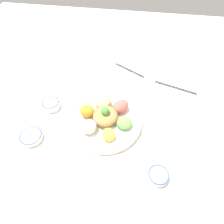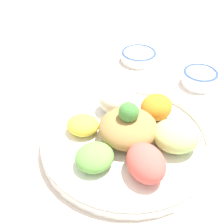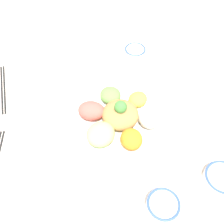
{
  "view_description": "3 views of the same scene",
  "coord_description": "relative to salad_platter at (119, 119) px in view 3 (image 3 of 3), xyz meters",
  "views": [
    {
      "loc": [
        0.5,
        0.07,
        0.78
      ],
      "look_at": [
        -0.05,
        -0.01,
        0.04
      ],
      "focal_mm": 30.0,
      "sensor_mm": 36.0,
      "label": 1
    },
    {
      "loc": [
        -0.22,
        0.38,
        0.48
      ],
      "look_at": [
        0.02,
        -0.03,
        0.08
      ],
      "focal_mm": 50.0,
      "sensor_mm": 36.0,
      "label": 2
    },
    {
      "loc": [
        -0.3,
        -0.45,
        0.75
      ],
      "look_at": [
        -0.05,
        -0.04,
        0.09
      ],
      "focal_mm": 42.0,
      "sensor_mm": 36.0,
      "label": 3
    }
  ],
  "objects": [
    {
      "name": "sauce_bowl_dark",
      "position": [
        0.14,
        -0.33,
        -0.01
      ],
      "size": [
        0.1,
        0.1,
        0.03
      ],
      "color": "white",
      "rests_on": "ground_plane"
    },
    {
      "name": "sauce_bowl_red",
      "position": [
        -0.05,
        -0.3,
        -0.01
      ],
      "size": [
        0.09,
        0.09,
        0.04
      ],
      "color": "white",
      "rests_on": "ground_plane"
    },
    {
      "name": "ground_plane",
      "position": [
        0.02,
        0.04,
        -0.03
      ],
      "size": [
        2.4,
        2.4,
        0.0
      ],
      "primitive_type": "plane",
      "color": "silver"
    },
    {
      "name": "serving_spoon_main",
      "position": [
        0.29,
        -0.02,
        -0.02
      ],
      "size": [
        0.13,
        0.06,
        0.01
      ],
      "rotation": [
        0.0,
        0.0,
        0.3
      ],
      "color": "silver",
      "rests_on": "ground_plane"
    },
    {
      "name": "serving_spoon_extra",
      "position": [
        0.02,
        0.31,
        -0.02
      ],
      "size": [
        0.12,
        0.04,
        0.01
      ],
      "rotation": [
        0.0,
        0.0,
        3.14
      ],
      "color": "silver",
      "rests_on": "ground_plane"
    },
    {
      "name": "chopsticks_pair_near",
      "position": [
        -0.29,
        0.36,
        -0.02
      ],
      "size": [
        0.09,
        0.24,
        0.01
      ],
      "rotation": [
        0.0,
        0.0,
        1.28
      ],
      "color": "black",
      "rests_on": "ground_plane"
    },
    {
      "name": "rice_bowl_blue",
      "position": [
        0.25,
        0.26,
        -0.01
      ],
      "size": [
        0.09,
        0.09,
        0.03
      ],
      "color": "white",
      "rests_on": "ground_plane"
    },
    {
      "name": "salad_platter",
      "position": [
        0.0,
        0.0,
        0.0
      ],
      "size": [
        0.36,
        0.36,
        0.11
      ],
      "color": "white",
      "rests_on": "ground_plane"
    }
  ]
}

